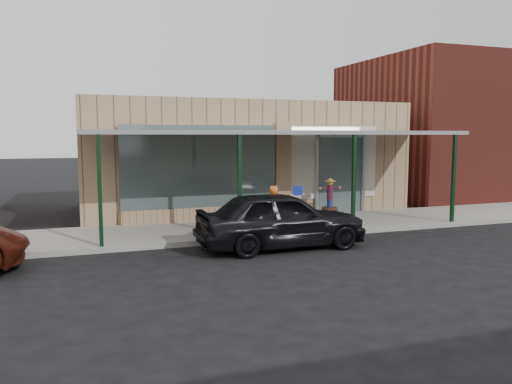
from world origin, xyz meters
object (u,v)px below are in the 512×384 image
object	(u,v)px
barrel_scarecrow	(330,204)
handicap_sign	(298,202)
barrel_pumpkin	(242,216)
parked_sedan	(281,219)

from	to	relation	value
barrel_scarecrow	handicap_sign	size ratio (longest dim) A/B	1.03
barrel_pumpkin	barrel_scarecrow	bearing A→B (deg)	4.93
barrel_scarecrow	barrel_pumpkin	size ratio (longest dim) A/B	1.60
barrel_scarecrow	handicap_sign	distance (m)	2.74
barrel_scarecrow	handicap_sign	bearing A→B (deg)	-126.88
barrel_scarecrow	barrel_pumpkin	xyz separation A→B (m)	(-3.25, -0.28, -0.19)
barrel_pumpkin	parked_sedan	xyz separation A→B (m)	(0.16, -2.84, 0.34)
parked_sedan	handicap_sign	bearing A→B (deg)	-39.72
parked_sedan	barrel_pumpkin	bearing A→B (deg)	2.60
handicap_sign	parked_sedan	xyz separation A→B (m)	(-1.07, -1.32, -0.24)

